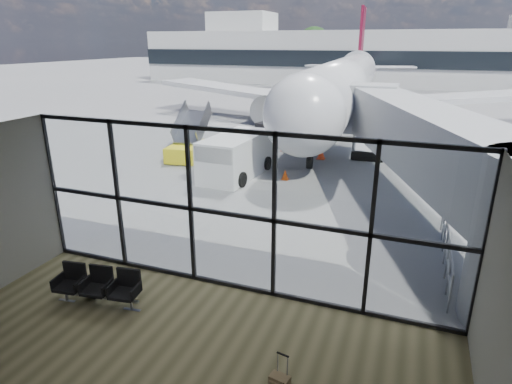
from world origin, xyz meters
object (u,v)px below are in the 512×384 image
Objects in this scene: backpack at (92,291)px; mobile_stairs at (188,149)px; belt_loader at (274,126)px; airliner at (344,83)px; service_van at (235,156)px; seating_row at (99,284)px.

mobile_stairs is (-4.61, 13.61, 0.39)m from backpack.
backpack is at bearing -67.58° from belt_loader.
airliner is at bearing 87.14° from backpack.
airliner reaches higher than service_van.
belt_loader reaches higher than seating_row.
mobile_stairs is (-2.40, -8.50, 0.05)m from belt_loader.
service_van is (-2.27, -17.97, -2.08)m from airliner.
mobile_stairs is at bearing -89.07° from belt_loader.
service_van reaches higher than backpack.
mobile_stairs reaches higher than backpack.
airliner is at bearing 79.63° from seating_row.
backpack is at bearing 154.57° from seating_row.
seating_row is 29.68m from airliner.
mobile_stairs is at bearing 101.89° from seating_row.
service_van is at bearing -36.38° from mobile_stairs.
service_van is at bearing 87.34° from seating_row.
seating_row is 0.47× the size of service_van.
backpack is at bearing -96.60° from airliner.
service_van reaches higher than seating_row.
backpack is 14.38m from mobile_stairs.
mobile_stairs is at bearing 108.87° from backpack.
belt_loader is at bearing 95.86° from backpack.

